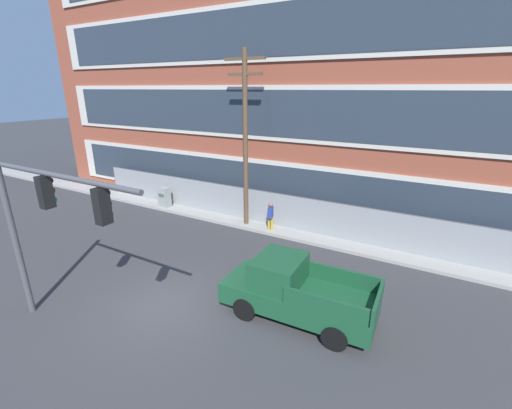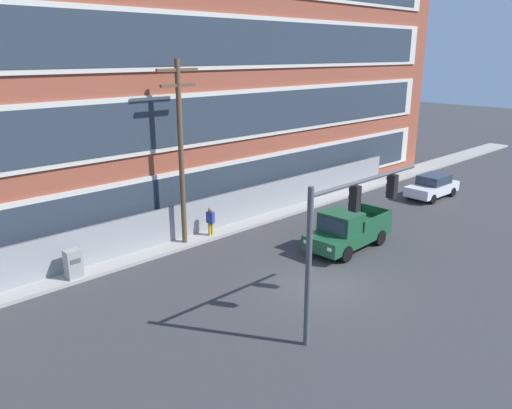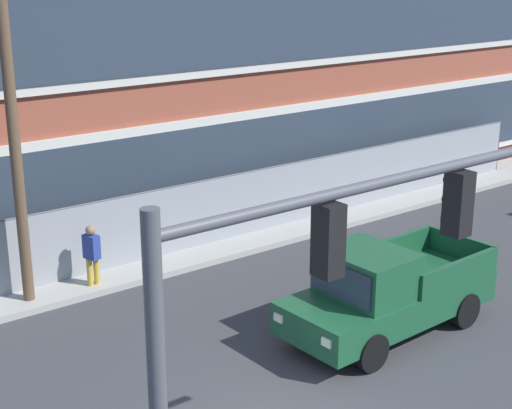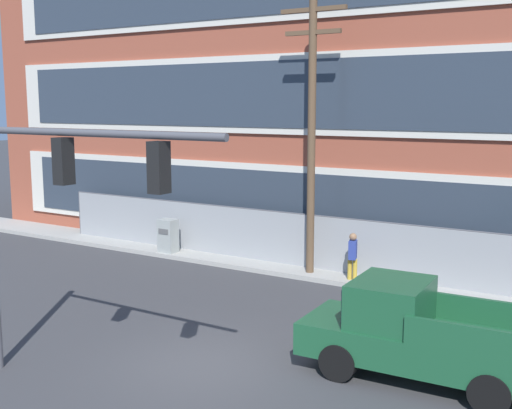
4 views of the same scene
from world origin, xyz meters
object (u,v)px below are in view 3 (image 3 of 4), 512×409
Objects in this scene: traffic_signal_mast at (297,305)px; utility_pole_near_corner at (10,92)px; pickup_truck_dark_green at (385,293)px; pedestrian_near_cabinet at (92,254)px.

traffic_signal_mast is 0.68× the size of utility_pole_near_corner.
utility_pole_near_corner is (-5.57, 6.06, 4.09)m from pickup_truck_dark_green.
traffic_signal_mast reaches higher than pickup_truck_dark_green.
pickup_truck_dark_green is at bearing 34.81° from traffic_signal_mast.
traffic_signal_mast reaches higher than pedestrian_near_cabinet.
pickup_truck_dark_green is 9.19m from utility_pole_near_corner.
pedestrian_near_cabinet is (2.16, 10.19, -3.00)m from traffic_signal_mast.
pickup_truck_dark_green reaches higher than pedestrian_near_cabinet.
pedestrian_near_cabinet is (1.59, -0.14, -4.07)m from utility_pole_near_corner.
traffic_signal_mast is 10.84m from pedestrian_near_cabinet.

